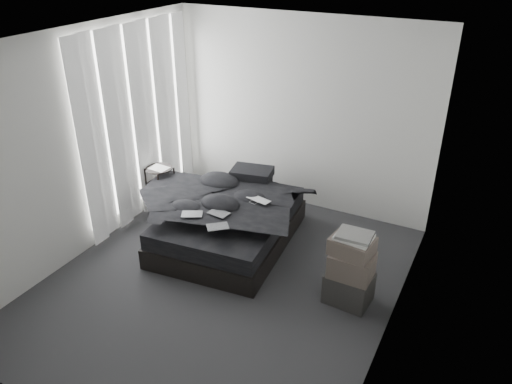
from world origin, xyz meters
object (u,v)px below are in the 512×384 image
at_px(laptop, 256,196).
at_px(box_lower, 349,288).
at_px(side_stand, 161,190).
at_px(bed, 229,232).

distance_m(laptop, box_lower, 1.52).
xyz_separation_m(side_stand, box_lower, (2.88, -0.64, -0.16)).
bearing_deg(side_stand, bed, -10.39).
bearing_deg(side_stand, laptop, -5.27).
bearing_deg(box_lower, laptop, 159.66).
relative_size(bed, side_stand, 2.82).
xyz_separation_m(laptop, box_lower, (1.34, -0.50, -0.51)).
bearing_deg(bed, box_lower, -19.53).
distance_m(bed, side_stand, 1.23).
relative_size(bed, laptop, 6.24).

